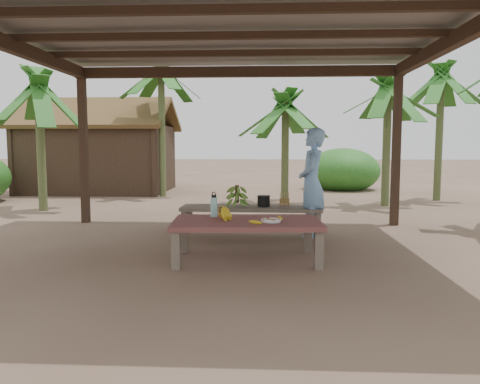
{
  "coord_description": "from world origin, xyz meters",
  "views": [
    {
      "loc": [
        0.47,
        -6.07,
        1.42
      ],
      "look_at": [
        0.16,
        0.08,
        0.8
      ],
      "focal_mm": 35.0,
      "sensor_mm": 36.0,
      "label": 1
    }
  ],
  "objects_px": {
    "work_table": "(247,226)",
    "bench": "(251,210)",
    "woman": "(312,183)",
    "ripe_banana_bunch": "(220,213)",
    "plate": "(271,221)",
    "water_flask": "(214,206)",
    "cooking_pot": "(264,201)"
  },
  "relations": [
    {
      "from": "bench",
      "to": "ripe_banana_bunch",
      "type": "xyz_separation_m",
      "value": [
        -0.35,
        -1.61,
        0.19
      ]
    },
    {
      "from": "ripe_banana_bunch",
      "to": "plate",
      "type": "xyz_separation_m",
      "value": [
        0.63,
        -0.15,
        -0.07
      ]
    },
    {
      "from": "ripe_banana_bunch",
      "to": "water_flask",
      "type": "bearing_deg",
      "value": 112.26
    },
    {
      "from": "bench",
      "to": "cooking_pot",
      "type": "bearing_deg",
      "value": 10.53
    },
    {
      "from": "plate",
      "to": "water_flask",
      "type": "relative_size",
      "value": 0.74
    },
    {
      "from": "woman",
      "to": "bench",
      "type": "bearing_deg",
      "value": -88.16
    },
    {
      "from": "work_table",
      "to": "plate",
      "type": "bearing_deg",
      "value": -23.83
    },
    {
      "from": "work_table",
      "to": "plate",
      "type": "relative_size",
      "value": 7.78
    },
    {
      "from": "work_table",
      "to": "bench",
      "type": "height_order",
      "value": "work_table"
    },
    {
      "from": "bench",
      "to": "woman",
      "type": "height_order",
      "value": "woman"
    },
    {
      "from": "work_table",
      "to": "woman",
      "type": "distance_m",
      "value": 1.87
    },
    {
      "from": "work_table",
      "to": "bench",
      "type": "xyz_separation_m",
      "value": [
        0.01,
        1.65,
        -0.04
      ]
    },
    {
      "from": "plate",
      "to": "woman",
      "type": "relative_size",
      "value": 0.14
    },
    {
      "from": "bench",
      "to": "woman",
      "type": "relative_size",
      "value": 1.32
    },
    {
      "from": "cooking_pot",
      "to": "woman",
      "type": "xyz_separation_m",
      "value": [
        0.74,
        -0.12,
        0.31
      ]
    },
    {
      "from": "cooking_pot",
      "to": "woman",
      "type": "relative_size",
      "value": 0.12
    },
    {
      "from": "bench",
      "to": "work_table",
      "type": "bearing_deg",
      "value": -88.55
    },
    {
      "from": "work_table",
      "to": "cooking_pot",
      "type": "distance_m",
      "value": 1.69
    },
    {
      "from": "plate",
      "to": "ripe_banana_bunch",
      "type": "bearing_deg",
      "value": 166.86
    },
    {
      "from": "work_table",
      "to": "woman",
      "type": "bearing_deg",
      "value": 55.44
    },
    {
      "from": "bench",
      "to": "plate",
      "type": "xyz_separation_m",
      "value": [
        0.29,
        -1.76,
        0.12
      ]
    },
    {
      "from": "work_table",
      "to": "bench",
      "type": "bearing_deg",
      "value": 86.3
    },
    {
      "from": "ripe_banana_bunch",
      "to": "water_flask",
      "type": "height_order",
      "value": "water_flask"
    },
    {
      "from": "ripe_banana_bunch",
      "to": "plate",
      "type": "bearing_deg",
      "value": -13.14
    },
    {
      "from": "bench",
      "to": "woman",
      "type": "distance_m",
      "value": 1.04
    },
    {
      "from": "water_flask",
      "to": "cooking_pot",
      "type": "xyz_separation_m",
      "value": [
        0.64,
        1.4,
        -0.1
      ]
    },
    {
      "from": "work_table",
      "to": "plate",
      "type": "xyz_separation_m",
      "value": [
        0.3,
        -0.11,
        0.08
      ]
    },
    {
      "from": "bench",
      "to": "ripe_banana_bunch",
      "type": "height_order",
      "value": "ripe_banana_bunch"
    },
    {
      "from": "ripe_banana_bunch",
      "to": "woman",
      "type": "xyz_separation_m",
      "value": [
        1.28,
        1.52,
        0.25
      ]
    },
    {
      "from": "work_table",
      "to": "water_flask",
      "type": "relative_size",
      "value": 5.75
    },
    {
      "from": "bench",
      "to": "plate",
      "type": "bearing_deg",
      "value": -78.87
    },
    {
      "from": "ripe_banana_bunch",
      "to": "woman",
      "type": "relative_size",
      "value": 0.17
    }
  ]
}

